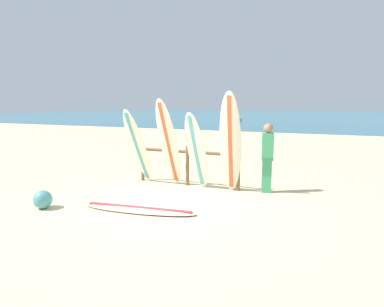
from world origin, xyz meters
name	(u,v)px	position (x,y,z in m)	size (l,w,h in m)	color
ground_plane	(173,203)	(0.00, 0.00, 0.00)	(120.00, 120.00, 0.00)	beige
ocean_water	(315,115)	(0.00, 58.00, 0.00)	(120.00, 80.00, 0.01)	teal
surfboard_rack	(187,160)	(-0.34, 1.54, 0.67)	(2.81, 0.09, 1.03)	brown
surfboard_leaning_far_left	(138,147)	(-1.60, 1.16, 0.99)	(0.68, 0.98, 1.99)	white
surfboard_leaning_left	(169,143)	(-0.71, 1.22, 1.12)	(0.50, 0.99, 2.25)	white
surfboard_leaning_center_left	(196,151)	(0.04, 1.23, 0.96)	(0.66, 0.79, 1.92)	white
surfboard_leaning_center	(230,143)	(0.89, 1.23, 1.20)	(0.58, 0.70, 2.40)	silver
surfboard_lying_on_sand	(139,209)	(-0.40, -0.70, 0.04)	(2.44, 0.86, 0.08)	beige
beachgoer_standing	(267,155)	(1.67, 1.66, 0.91)	(0.30, 0.23, 1.66)	#3F9966
small_boat_offshore	(236,119)	(-7.50, 31.50, 0.26)	(0.90, 2.33, 0.71)	silver
beach_ball	(43,200)	(-2.25, -1.36, 0.19)	(0.38, 0.38, 0.38)	teal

